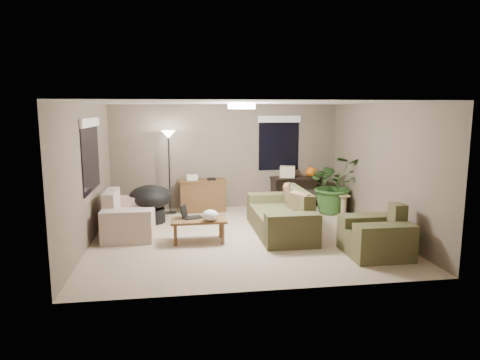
{
  "coord_description": "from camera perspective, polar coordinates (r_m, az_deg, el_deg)",
  "views": [
    {
      "loc": [
        -1.17,
        -7.76,
        2.38
      ],
      "look_at": [
        0.0,
        0.2,
        1.05
      ],
      "focal_mm": 32.0,
      "sensor_mm": 36.0,
      "label": 1
    }
  ],
  "objects": [
    {
      "name": "ceiling_fixture",
      "position": [
        7.85,
        0.22,
        9.82
      ],
      "size": [
        0.5,
        0.5,
        0.1
      ],
      "primitive_type": "cylinder",
      "color": "white",
      "rests_on": "room_shell"
    },
    {
      "name": "papasan_chair",
      "position": [
        9.26,
        -11.84,
        -2.75
      ],
      "size": [
        0.91,
        0.91,
        0.8
      ],
      "color": "black",
      "rests_on": "ground"
    },
    {
      "name": "window_left",
      "position": [
        8.23,
        -19.31,
        4.71
      ],
      "size": [
        0.05,
        1.56,
        1.33
      ],
      "color": "black",
      "rests_on": "room_shell"
    },
    {
      "name": "pumpkin",
      "position": [
        10.63,
        9.48,
        1.08
      ],
      "size": [
        0.29,
        0.29,
        0.24
      ],
      "primitive_type": "ellipsoid",
      "rotation": [
        0.0,
        0.0,
        0.0
      ],
      "color": "orange",
      "rests_on": "console_table"
    },
    {
      "name": "floor_lamp",
      "position": [
        9.85,
        -9.5,
        4.7
      ],
      "size": [
        0.32,
        0.32,
        1.91
      ],
      "color": "black",
      "rests_on": "ground"
    },
    {
      "name": "main_sofa",
      "position": [
        8.42,
        5.62,
        -5.01
      ],
      "size": [
        0.95,
        2.2,
        0.85
      ],
      "color": "#4E4D2F",
      "rests_on": "ground"
    },
    {
      "name": "laptop",
      "position": [
        7.88,
        -6.82,
        -4.63
      ],
      "size": [
        0.43,
        0.31,
        0.24
      ],
      "color": "black",
      "rests_on": "coffee_table"
    },
    {
      "name": "room_shell",
      "position": [
        7.93,
        0.21,
        1.19
      ],
      "size": [
        5.5,
        5.5,
        5.5
      ],
      "color": "tan",
      "rests_on": "ground"
    },
    {
      "name": "houseplant",
      "position": [
        10.11,
        12.43,
        -1.4
      ],
      "size": [
        1.22,
        1.35,
        1.05
      ],
      "primitive_type": "imported",
      "color": "#2D5923",
      "rests_on": "ground"
    },
    {
      "name": "throw_pillows",
      "position": [
        8.4,
        7.35,
        -2.58
      ],
      "size": [
        0.4,
        1.4,
        0.47
      ],
      "color": "#8C7251",
      "rests_on": "main_sofa"
    },
    {
      "name": "window_back",
      "position": [
        10.55,
        5.23,
        6.12
      ],
      "size": [
        1.06,
        0.05,
        1.33
      ],
      "color": "black",
      "rests_on": "room_shell"
    },
    {
      "name": "desk_papers",
      "position": [
        10.04,
        -5.89,
        0.29
      ],
      "size": [
        0.68,
        0.28,
        0.12
      ],
      "color": "silver",
      "rests_on": "desk"
    },
    {
      "name": "cardboard_box",
      "position": [
        10.46,
        6.35,
        1.11
      ],
      "size": [
        0.42,
        0.36,
        0.27
      ],
      "primitive_type": "cube",
      "rotation": [
        0.0,
        0.0,
        -0.3
      ],
      "color": "beige",
      "rests_on": "console_table"
    },
    {
      "name": "desk",
      "position": [
        10.14,
        -4.97,
        -2.04
      ],
      "size": [
        1.1,
        0.5,
        0.75
      ],
      "color": "brown",
      "rests_on": "ground"
    },
    {
      "name": "console_table",
      "position": [
        10.6,
        7.62,
        -1.26
      ],
      "size": [
        1.3,
        0.4,
        0.75
      ],
      "color": "black",
      "rests_on": "ground"
    },
    {
      "name": "plastic_bag",
      "position": [
        7.65,
        -4.01,
        -4.72
      ],
      "size": [
        0.34,
        0.32,
        0.2
      ],
      "primitive_type": "ellipsoid",
      "rotation": [
        0.0,
        0.0,
        0.26
      ],
      "color": "white",
      "rests_on": "coffee_table"
    },
    {
      "name": "coffee_table",
      "position": [
        7.82,
        -5.54,
        -5.64
      ],
      "size": [
        1.0,
        0.55,
        0.42
      ],
      "color": "brown",
      "rests_on": "ground"
    },
    {
      "name": "loveseat",
      "position": [
        8.59,
        -14.67,
        -4.96
      ],
      "size": [
        0.9,
        1.6,
        0.85
      ],
      "color": "beige",
      "rests_on": "ground"
    },
    {
      "name": "cat_scratching_post",
      "position": [
        9.84,
        13.64,
        -3.59
      ],
      "size": [
        0.32,
        0.32,
        0.5
      ],
      "color": "tan",
      "rests_on": "ground"
    },
    {
      "name": "armchair",
      "position": [
        7.45,
        17.73,
        -7.3
      ],
      "size": [
        0.95,
        1.0,
        0.85
      ],
      "color": "#4D4D2E",
      "rests_on": "ground"
    }
  ]
}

